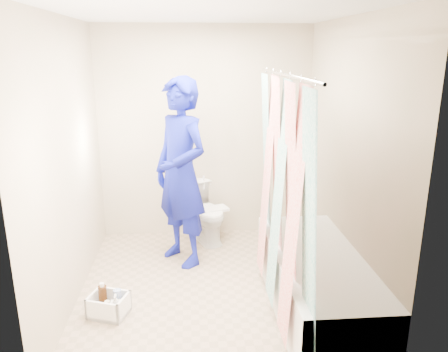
{
  "coord_description": "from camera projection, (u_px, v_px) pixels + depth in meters",
  "views": [
    {
      "loc": [
        -0.18,
        -3.61,
        2.12
      ],
      "look_at": [
        0.14,
        0.39,
        0.96
      ],
      "focal_mm": 35.0,
      "sensor_mm": 36.0,
      "label": 1
    }
  ],
  "objects": [
    {
      "name": "floor",
      "position": [
        212.0,
        287.0,
        4.06
      ],
      "size": [
        2.6,
        2.6,
        0.0
      ],
      "primitive_type": "plane",
      "color": "tan",
      "rests_on": "ground"
    },
    {
      "name": "ceiling",
      "position": [
        210.0,
        13.0,
        3.39
      ],
      "size": [
        2.4,
        2.6,
        0.02
      ],
      "primitive_type": "cube",
      "color": "silver",
      "rests_on": "wall_back"
    },
    {
      "name": "wall_back",
      "position": [
        205.0,
        134.0,
        4.97
      ],
      "size": [
        2.4,
        0.02,
        2.4
      ],
      "primitive_type": "cube",
      "color": "#BEA892",
      "rests_on": "ground"
    },
    {
      "name": "wall_front",
      "position": [
        223.0,
        218.0,
        2.48
      ],
      "size": [
        2.4,
        0.02,
        2.4
      ],
      "primitive_type": "cube",
      "color": "#BEA892",
      "rests_on": "ground"
    },
    {
      "name": "wall_left",
      "position": [
        67.0,
        165.0,
        3.63
      ],
      "size": [
        0.02,
        2.6,
        2.4
      ],
      "primitive_type": "cube",
      "color": "#BEA892",
      "rests_on": "ground"
    },
    {
      "name": "wall_right",
      "position": [
        348.0,
        159.0,
        3.82
      ],
      "size": [
        0.02,
        2.6,
        2.4
      ],
      "primitive_type": "cube",
      "color": "#BEA892",
      "rests_on": "ground"
    },
    {
      "name": "bathtub",
      "position": [
        316.0,
        280.0,
        3.65
      ],
      "size": [
        0.7,
        1.75,
        0.5
      ],
      "color": "white",
      "rests_on": "ground"
    },
    {
      "name": "curtain_rod",
      "position": [
        285.0,
        75.0,
        3.15
      ],
      "size": [
        0.02,
        1.9,
        0.02
      ],
      "primitive_type": "cylinder",
      "rotation": [
        1.57,
        0.0,
        0.0
      ],
      "color": "silver",
      "rests_on": "wall_back"
    },
    {
      "name": "shower_curtain",
      "position": [
        281.0,
        196.0,
        3.41
      ],
      "size": [
        0.06,
        1.75,
        1.8
      ],
      "primitive_type": "cube",
      "color": "white",
      "rests_on": "curtain_rod"
    },
    {
      "name": "toilet",
      "position": [
        206.0,
        212.0,
        5.0
      ],
      "size": [
        0.59,
        0.75,
        0.68
      ],
      "primitive_type": "imported",
      "rotation": [
        0.0,
        0.0,
        0.36
      ],
      "color": "white",
      "rests_on": "ground"
    },
    {
      "name": "tank_lid",
      "position": [
        210.0,
        210.0,
        4.89
      ],
      "size": [
        0.45,
        0.31,
        0.03
      ],
      "primitive_type": "cube",
      "rotation": [
        0.0,
        0.0,
        0.36
      ],
      "color": "white",
      "rests_on": "toilet"
    },
    {
      "name": "tank_internals",
      "position": [
        196.0,
        181.0,
        5.05
      ],
      "size": [
        0.16,
        0.08,
        0.22
      ],
      "color": "black",
      "rests_on": "toilet"
    },
    {
      "name": "plumber",
      "position": [
        181.0,
        173.0,
        4.33
      ],
      "size": [
        0.78,
        0.82,
        1.89
      ],
      "primitive_type": "imported",
      "rotation": [
        0.0,
        0.0,
        -0.9
      ],
      "color": "navy",
      "rests_on": "ground"
    },
    {
      "name": "cleaning_caddy",
      "position": [
        110.0,
        306.0,
        3.61
      ],
      "size": [
        0.36,
        0.32,
        0.23
      ],
      "rotation": [
        0.0,
        0.0,
        -0.33
      ],
      "color": "white",
      "rests_on": "ground"
    }
  ]
}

